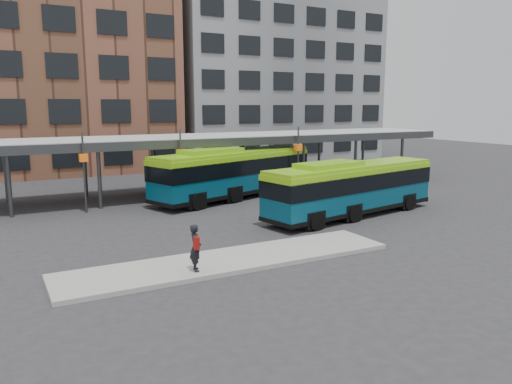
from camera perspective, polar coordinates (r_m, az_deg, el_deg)
name	(u,v)px	position (r m, az deg, el deg)	size (l,w,h in m)	color
ground	(302,230)	(25.78, 5.32, -4.40)	(120.00, 120.00, 0.00)	#28282B
boarding_island	(231,260)	(20.63, -2.91, -7.80)	(14.00, 3.00, 0.18)	gray
canopy	(204,139)	(36.45, -5.96, 6.02)	(40.00, 6.53, 4.80)	#999B9E
building_brick	(26,55)	(53.11, -24.77, 14.07)	(26.00, 14.00, 22.00)	brown
building_grey	(267,74)	(60.75, 1.27, 13.38)	(24.00, 14.00, 20.00)	slate
bus_front	(351,187)	(29.24, 10.85, 0.58)	(12.10, 4.61, 3.26)	#073E54
bus_rear	(234,171)	(34.29, -2.53, 2.36)	(13.04, 6.74, 3.54)	#073E54
pedestrian	(196,247)	(18.96, -6.92, -6.30)	(0.54, 0.72, 1.80)	black
bike_rack	(347,176)	(42.35, 10.36, 1.77)	(4.44, 1.21, 0.99)	slate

